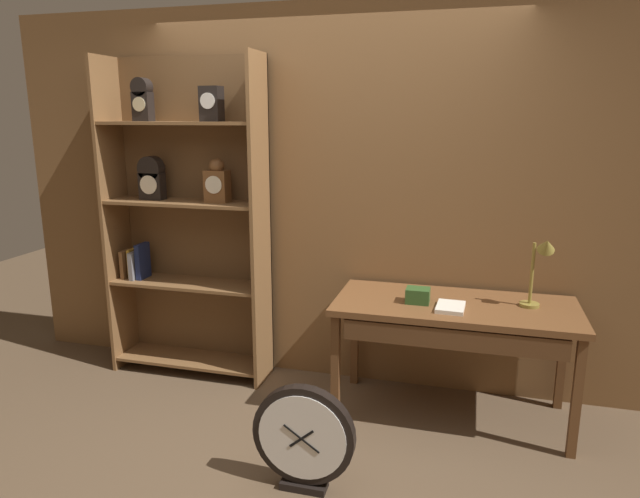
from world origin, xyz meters
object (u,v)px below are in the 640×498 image
round_clock_large (304,438)px  workbench (454,317)px  desk_lamp (541,263)px  toolbox_small (418,295)px  open_repair_manual (450,307)px  bookshelf (186,218)px

round_clock_large → workbench: bearing=53.5°
workbench → desk_lamp: (0.47, 0.06, 0.36)m
toolbox_small → round_clock_large: size_ratio=0.25×
open_repair_manual → desk_lamp: bearing=19.4°
open_repair_manual → round_clock_large: (-0.66, -0.83, -0.47)m
desk_lamp → open_repair_manual: desk_lamp is taller
workbench → bookshelf: bearing=173.1°
desk_lamp → open_repair_manual: bearing=-163.2°
desk_lamp → workbench: bearing=-173.3°
bookshelf → toolbox_small: bookshelf is taller
round_clock_large → toolbox_small: bearing=63.0°
open_repair_manual → bookshelf: bearing=172.9°
desk_lamp → toolbox_small: desk_lamp is taller
toolbox_small → open_repair_manual: (0.20, -0.07, -0.03)m
bookshelf → toolbox_small: size_ratio=15.94×
workbench → toolbox_small: toolbox_small is taller
toolbox_small → round_clock_large: toolbox_small is taller
bookshelf → open_repair_manual: bookshelf is taller
round_clock_large → desk_lamp: bearing=40.3°
toolbox_small → open_repair_manual: bearing=-19.6°
bookshelf → workbench: 1.98m
toolbox_small → round_clock_large: bearing=-117.0°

